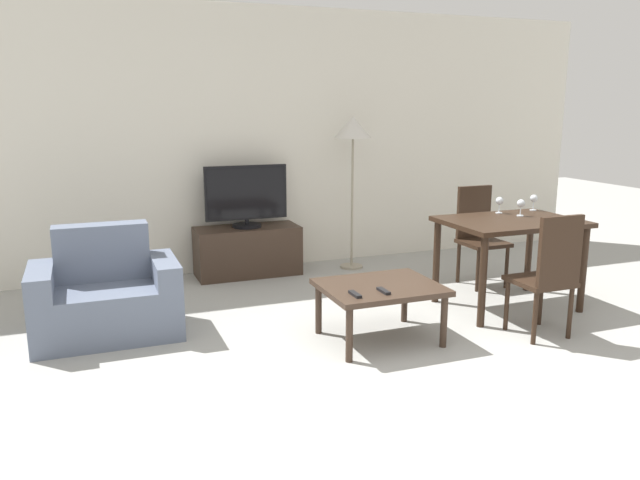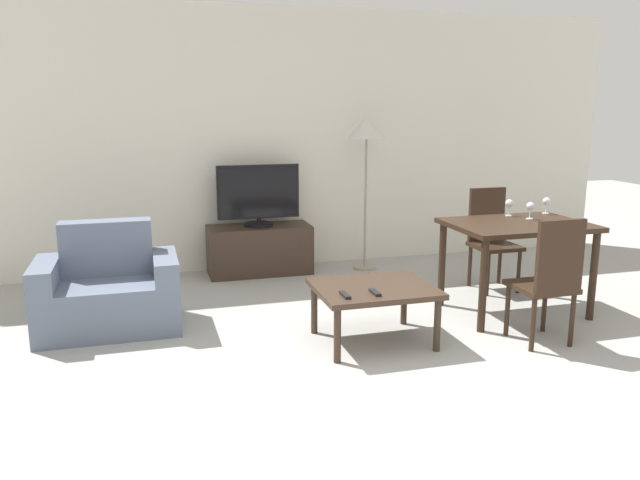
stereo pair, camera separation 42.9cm
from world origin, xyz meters
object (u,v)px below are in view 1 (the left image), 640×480
object	(u,v)px
armchair	(106,298)
wine_glass_left	(500,202)
dining_table	(510,232)
dining_chair_far	(479,232)
remote_primary	(384,291)
tv_stand	(248,251)
wine_glass_center	(534,199)
floor_lamp	(353,135)
remote_secondary	(355,294)
coffee_table	(380,291)
tv	(246,196)
wine_glass_right	(521,204)
dining_chair_near	(549,272)

from	to	relation	value
armchair	wine_glass_left	xyz separation A→B (m)	(3.35, -0.25, 0.58)
armchair	dining_table	bearing A→B (deg)	-9.46
dining_chair_far	remote_primary	distance (m)	2.03
dining_chair_far	remote_primary	xyz separation A→B (m)	(-1.63, -1.20, -0.08)
tv_stand	wine_glass_left	world-z (taller)	wine_glass_left
wine_glass_center	remote_primary	bearing A→B (deg)	-157.65
floor_lamp	remote_secondary	xyz separation A→B (m)	(-0.94, -2.18, -0.98)
coffee_table	dining_table	size ratio (longest dim) A/B	0.76
tv	coffee_table	xyz separation A→B (m)	(0.45, -2.12, -0.44)
floor_lamp	wine_glass_right	bearing A→B (deg)	-60.66
dining_table	dining_chair_far	xyz separation A→B (m)	(0.20, 0.72, -0.15)
dining_chair_near	coffee_table	bearing A→B (deg)	160.93
coffee_table	floor_lamp	world-z (taller)	floor_lamp
armchair	tv_stand	size ratio (longest dim) A/B	1.01
tv_stand	wine_glass_right	distance (m)	2.71
armchair	remote_primary	xyz separation A→B (m)	(1.82, -1.03, 0.15)
tv	dining_chair_far	distance (m)	2.32
wine_glass_center	remote_secondary	bearing A→B (deg)	-159.76
wine_glass_left	wine_glass_right	xyz separation A→B (m)	(0.08, -0.19, 0.00)
tv_stand	wine_glass_center	xyz separation A→B (m)	(2.30, -1.52, 0.62)
coffee_table	remote_primary	size ratio (longest dim) A/B	5.68
wine_glass_left	remote_secondary	bearing A→B (deg)	-156.06
dining_chair_near	remote_primary	xyz separation A→B (m)	(-1.24, 0.23, -0.08)
tv	remote_primary	xyz separation A→B (m)	(0.39, -2.30, -0.38)
coffee_table	tv_stand	bearing A→B (deg)	101.98
dining_chair_far	wine_glass_right	xyz separation A→B (m)	(-0.02, -0.61, 0.36)
tv_stand	floor_lamp	size ratio (longest dim) A/B	0.66
floor_lamp	wine_glass_right	xyz separation A→B (m)	(0.89, -1.59, -0.54)
tv_stand	dining_chair_near	distance (m)	3.02
tv_stand	floor_lamp	world-z (taller)	floor_lamp
remote_primary	tv	bearing A→B (deg)	99.60
remote_primary	remote_secondary	xyz separation A→B (m)	(-0.22, 0.00, 0.00)
dining_table	wine_glass_right	world-z (taller)	wine_glass_right
dining_chair_far	wine_glass_left	xyz separation A→B (m)	(-0.10, -0.43, 0.36)
remote_secondary	armchair	bearing A→B (deg)	147.25
floor_lamp	wine_glass_right	world-z (taller)	floor_lamp
floor_lamp	remote_primary	xyz separation A→B (m)	(-0.72, -2.18, -0.98)
remote_primary	wine_glass_left	xyz separation A→B (m)	(1.53, 0.78, 0.43)
remote_primary	wine_glass_left	size ratio (longest dim) A/B	1.03
dining_chair_far	remote_secondary	bearing A→B (deg)	-147.01
tv_stand	remote_secondary	distance (m)	2.32
wine_glass_left	wine_glass_center	world-z (taller)	same
dining_table	coffee_table	bearing A→B (deg)	-167.39
tv_stand	dining_chair_far	xyz separation A→B (m)	(2.02, -1.10, 0.26)
tv	dining_chair_near	world-z (taller)	tv
dining_chair_near	wine_glass_left	size ratio (longest dim) A/B	6.49
floor_lamp	dining_chair_far	bearing A→B (deg)	-47.00
floor_lamp	remote_secondary	bearing A→B (deg)	-113.39
remote_secondary	wine_glass_right	bearing A→B (deg)	17.86
armchair	floor_lamp	xyz separation A→B (m)	(2.54, 1.15, 1.12)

